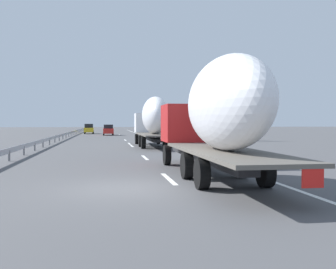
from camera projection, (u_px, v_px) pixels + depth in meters
name	position (u px, v px, depth m)	size (l,w,h in m)	color
ground_plane	(110.00, 139.00, 52.52)	(260.00, 260.00, 0.00)	#4C4C4F
lane_stripe_0	(169.00, 179.00, 15.30)	(3.20, 0.20, 0.01)	white
lane_stripe_1	(145.00, 158.00, 24.50)	(3.20, 0.20, 0.01)	white
lane_stripe_2	(132.00, 146.00, 36.50)	(3.20, 0.20, 0.01)	white
lane_stripe_3	(129.00, 144.00, 40.35)	(3.20, 0.20, 0.01)	white
lane_stripe_4	(125.00, 140.00, 48.55)	(3.20, 0.20, 0.01)	white
lane_stripe_5	(119.00, 135.00, 68.54)	(3.20, 0.20, 0.01)	white
edge_line_right	(147.00, 137.00, 58.32)	(110.00, 0.20, 0.01)	white
truck_lead	(153.00, 119.00, 35.13)	(12.95, 2.55, 4.39)	silver
truck_trailing	(216.00, 113.00, 15.18)	(13.86, 2.55, 4.54)	#B21919
car_yellow_coupe	(89.00, 129.00, 75.24)	(4.21, 1.76, 1.90)	gold
car_red_compact	(108.00, 130.00, 66.86)	(4.42, 1.74, 1.81)	red
road_sign	(161.00, 122.00, 52.16)	(0.10, 0.90, 3.25)	gray
tree_0	(194.00, 111.00, 48.75)	(2.50, 2.50, 5.95)	#472D19
tree_1	(215.00, 106.00, 48.01)	(2.80, 2.80, 7.10)	#472D19
tree_2	(154.00, 115.00, 101.97)	(2.75, 2.75, 6.96)	#472D19
guardrail_median	(66.00, 134.00, 54.52)	(94.00, 0.10, 0.76)	#9EA0A5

